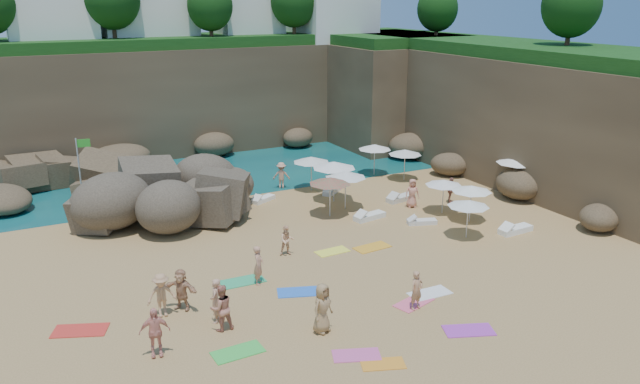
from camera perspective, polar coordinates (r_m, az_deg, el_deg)
name	(u,v)px	position (r m, az deg, el deg)	size (l,w,h in m)	color
ground	(312,255)	(29.73, -0.76, -5.76)	(120.00, 120.00, 0.00)	tan
seawater	(159,135)	(57.01, -14.48, 5.04)	(120.00, 120.00, 0.00)	#0C4751
cliff_back	(195,96)	(52.02, -11.35, 8.58)	(44.00, 8.00, 8.00)	brown
cliff_right	(503,112)	(45.68, 16.39, 7.02)	(8.00, 30.00, 8.00)	brown
cliff_corner	(385,92)	(53.74, 5.94, 9.10)	(10.00, 12.00, 8.00)	brown
rock_promontory	(35,196)	(42.12, -24.59, -0.33)	(12.00, 7.00, 2.00)	brown
clifftop_buildings	(198,3)	(52.48, -11.05, 16.63)	(28.48, 9.48, 7.00)	white
clifftop_trees	(249,3)	(47.13, -6.54, 16.79)	(35.60, 23.82, 4.40)	#11380F
rock_outcrop	(169,215)	(35.94, -13.64, -2.09)	(8.11, 6.09, 3.25)	brown
flag_pole	(81,163)	(38.35, -21.01, 2.50)	(0.79, 0.13, 4.05)	silver
parasol_0	(311,160)	(38.92, -0.81, 2.99)	(2.30, 2.30, 2.18)	silver
parasol_1	(375,147)	(42.58, 5.02, 4.13)	(2.25, 2.25, 2.12)	silver
parasol_2	(405,152)	(41.54, 7.78, 3.64)	(2.20, 2.20, 2.08)	silver
parasol_4	(517,160)	(39.84, 17.60, 2.80)	(2.53, 2.53, 2.39)	silver
parasol_5	(346,174)	(35.40, 2.35, 1.61)	(2.38, 2.38, 2.25)	silver
parasol_6	(330,181)	(34.23, 0.93, 1.05)	(2.36, 2.36, 2.23)	silver
parasol_7	(334,165)	(36.70, 1.29, 2.49)	(2.59, 2.59, 2.45)	silver
parasol_8	(444,182)	(35.45, 11.25, 0.86)	(2.07, 2.07, 1.96)	silver
parasol_9	(468,203)	(32.04, 13.42, -1.02)	(2.10, 2.10, 1.99)	silver
parasol_11	(472,189)	(34.38, 13.69, 0.31)	(2.16, 2.16, 2.04)	silver
lounger_0	(263,199)	(37.41, -5.21, -0.67)	(1.64, 0.55, 0.25)	white
lounger_1	(401,198)	(37.70, 7.39, -0.57)	(1.92, 0.64, 0.30)	silver
lounger_2	(332,191)	(38.85, 1.10, 0.10)	(1.70, 0.57, 0.26)	silver
lounger_3	(370,216)	(34.42, 4.56, -2.24)	(1.87, 0.62, 0.29)	white
lounger_4	(422,222)	(34.02, 9.29, -2.71)	(1.58, 0.53, 0.25)	silver
lounger_5	(515,230)	(33.93, 17.43, -3.31)	(1.94, 0.65, 0.30)	white
towel_1	(356,355)	(22.03, 3.34, -14.67)	(1.63, 0.82, 0.03)	#DA5498
towel_2	(383,364)	(21.65, 5.77, -15.37)	(1.46, 0.73, 0.03)	orange
towel_3	(238,352)	(22.34, -7.52, -14.30)	(1.77, 0.88, 0.03)	green
towel_6	(469,330)	(24.04, 13.44, -12.20)	(1.82, 0.91, 0.03)	#AE38B8
towel_7	(80,330)	(25.00, -21.08, -11.73)	(1.94, 0.97, 0.03)	red
towel_8	(299,292)	(26.16, -1.90, -9.12)	(1.82, 0.91, 0.03)	blue
towel_9	(414,303)	(25.59, 8.58, -9.97)	(1.71, 0.85, 0.03)	#F15D7E
towel_10	(372,247)	(30.64, 4.79, -5.06)	(1.79, 0.90, 0.03)	orange
towel_11	(243,281)	(27.26, -7.09, -8.10)	(1.89, 0.95, 0.03)	#2FA668
towel_12	(332,251)	(30.07, 1.13, -5.46)	(1.61, 0.81, 0.03)	#FFF943
towel_13	(430,293)	(26.43, 10.00, -9.11)	(1.77, 0.88, 0.03)	white
person_stand_0	(259,265)	(26.68, -5.64, -6.66)	(0.62, 0.41, 1.71)	tan
person_stand_1	(221,308)	(23.33, -9.00, -10.42)	(0.87, 0.68, 1.79)	#BD735E
person_stand_2	(281,175)	(39.71, -3.55, 1.53)	(1.09, 0.45, 1.69)	tan
person_stand_3	(451,190)	(37.64, 11.87, 0.17)	(0.91, 0.38, 1.55)	#965B4B
person_stand_4	(412,193)	(36.44, 8.43, -0.10)	(0.83, 0.45, 1.69)	tan
person_stand_5	(228,183)	(38.38, -8.41, 0.84)	(1.61, 0.46, 1.74)	tan
person_stand_6	(216,301)	(23.92, -9.51, -9.77)	(0.63, 0.42, 1.74)	tan
person_lie_0	(163,311)	(24.98, -14.16, -10.50)	(1.12, 1.73, 0.46)	tan
person_lie_1	(156,350)	(22.57, -14.74, -13.82)	(1.04, 1.77, 0.43)	#EA9885
person_lie_2	(322,326)	(23.23, 0.20, -12.13)	(0.92, 1.87, 0.50)	#9D7A4E
person_lie_3	(182,304)	(25.33, -12.49, -9.98)	(1.54, 1.66, 0.44)	tan
person_lie_4	(416,305)	(25.06, 8.76, -10.16)	(0.57, 1.57, 0.38)	tan
person_lie_5	(287,250)	(29.63, -3.04, -5.30)	(0.70, 1.43, 0.54)	#ECB486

